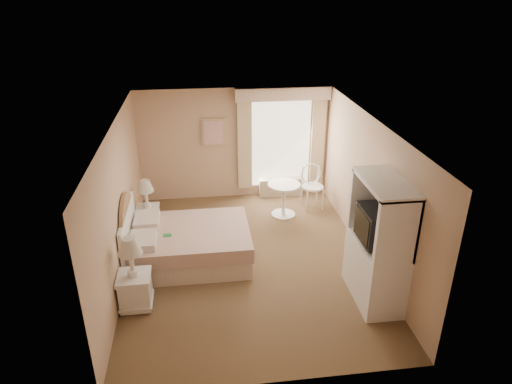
{
  "coord_description": "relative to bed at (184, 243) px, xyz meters",
  "views": [
    {
      "loc": [
        -0.76,
        -6.83,
        4.52
      ],
      "look_at": [
        0.17,
        0.3,
        1.2
      ],
      "focal_mm": 32.0,
      "sensor_mm": 36.0,
      "label": 1
    }
  ],
  "objects": [
    {
      "name": "window",
      "position": [
        2.17,
        2.49,
        1.0
      ],
      "size": [
        2.05,
        0.22,
        2.51
      ],
      "color": "white",
      "rests_on": "room"
    },
    {
      "name": "cafe_chair",
      "position": [
        2.74,
        1.83,
        0.22
      ],
      "size": [
        0.51,
        0.51,
        0.97
      ],
      "rotation": [
        0.0,
        0.0,
        0.11
      ],
      "color": "white",
      "rests_on": "room"
    },
    {
      "name": "room",
      "position": [
        1.12,
        -0.16,
        0.91
      ],
      "size": [
        4.21,
        5.51,
        2.51
      ],
      "color": "brown",
      "rests_on": "ground"
    },
    {
      "name": "nightstand_near",
      "position": [
        -0.72,
        -1.19,
        0.1
      ],
      "size": [
        0.49,
        0.49,
        1.18
      ],
      "color": "white",
      "rests_on": "room"
    },
    {
      "name": "armoire",
      "position": [
        2.94,
        -1.43,
        0.48
      ],
      "size": [
        0.6,
        1.2,
        1.99
      ],
      "color": "white",
      "rests_on": "room"
    },
    {
      "name": "round_table",
      "position": [
        2.05,
        1.48,
        0.14
      ],
      "size": [
        0.68,
        0.68,
        0.72
      ],
      "color": "white",
      "rests_on": "room"
    },
    {
      "name": "nightstand_far",
      "position": [
        -0.72,
        1.19,
        0.06
      ],
      "size": [
        0.44,
        0.44,
        1.06
      ],
      "color": "white",
      "rests_on": "room"
    },
    {
      "name": "framed_art",
      "position": [
        0.67,
        2.55,
        1.21
      ],
      "size": [
        0.52,
        0.04,
        0.62
      ],
      "color": "tan",
      "rests_on": "room"
    },
    {
      "name": "bed",
      "position": [
        0.0,
        0.0,
        0.0
      ],
      "size": [
        2.1,
        1.61,
        1.42
      ],
      "color": "tan",
      "rests_on": "room"
    }
  ]
}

